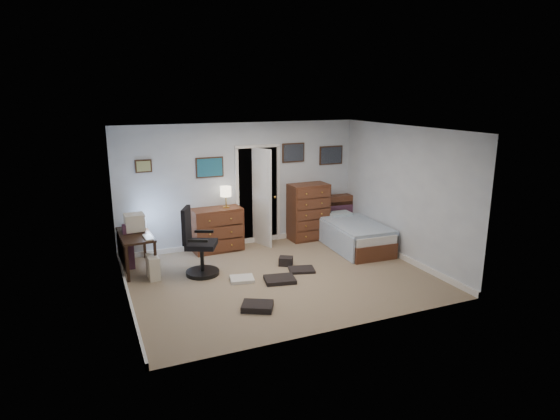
% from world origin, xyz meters
% --- Properties ---
extents(floor, '(5.00, 4.00, 0.02)m').
position_xyz_m(floor, '(0.00, 0.00, -0.01)').
color(floor, '#84705B').
rests_on(floor, ground).
extents(computer_desk, '(0.58, 1.17, 0.66)m').
position_xyz_m(computer_desk, '(-2.28, 1.33, 0.51)').
color(computer_desk, black).
rests_on(computer_desk, floor).
extents(crt_monitor, '(0.36, 0.33, 0.32)m').
position_xyz_m(crt_monitor, '(-2.18, 1.49, 0.82)').
color(crt_monitor, beige).
rests_on(crt_monitor, computer_desk).
extents(keyboard, '(0.15, 0.36, 0.02)m').
position_xyz_m(keyboard, '(-2.02, 0.99, 0.67)').
color(keyboard, beige).
rests_on(keyboard, computer_desk).
extents(pc_tower, '(0.20, 0.38, 0.40)m').
position_xyz_m(pc_tower, '(-2.00, 0.79, 0.20)').
color(pc_tower, beige).
rests_on(pc_tower, floor).
extents(office_chair, '(0.77, 0.77, 1.19)m').
position_xyz_m(office_chair, '(-1.25, 0.66, 0.46)').
color(office_chair, black).
rests_on(office_chair, floor).
extents(media_stack, '(0.17, 0.17, 0.81)m').
position_xyz_m(media_stack, '(-2.32, 1.42, 0.41)').
color(media_stack, maroon).
rests_on(media_stack, floor).
extents(low_dresser, '(1.00, 0.55, 0.86)m').
position_xyz_m(low_dresser, '(-0.60, 1.77, 0.43)').
color(low_dresser, brown).
rests_on(low_dresser, floor).
extents(table_lamp, '(0.23, 0.23, 0.42)m').
position_xyz_m(table_lamp, '(-0.40, 1.77, 1.17)').
color(table_lamp, gold).
rests_on(table_lamp, low_dresser).
extents(doorway, '(0.96, 1.12, 2.05)m').
position_xyz_m(doorway, '(0.35, 2.27, 1.00)').
color(doorway, black).
rests_on(doorway, floor).
extents(tall_dresser, '(0.83, 0.50, 1.20)m').
position_xyz_m(tall_dresser, '(1.41, 1.75, 0.60)').
color(tall_dresser, brown).
rests_on(tall_dresser, floor).
extents(headboard_bookcase, '(0.98, 0.29, 0.87)m').
position_xyz_m(headboard_bookcase, '(2.17, 1.86, 0.46)').
color(headboard_bookcase, brown).
rests_on(headboard_bookcase, floor).
extents(bed, '(1.03, 1.82, 0.58)m').
position_xyz_m(bed, '(1.99, 0.84, 0.27)').
color(bed, brown).
rests_on(bed, floor).
extents(wall_posters, '(4.38, 0.04, 0.60)m').
position_xyz_m(wall_posters, '(0.57, 1.98, 1.75)').
color(wall_posters, '#331E11').
rests_on(wall_posters, floor).
extents(floor_clutter, '(1.78, 1.88, 0.16)m').
position_xyz_m(floor_clutter, '(-0.22, -0.23, 0.04)').
color(floor_clutter, black).
rests_on(floor_clutter, floor).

